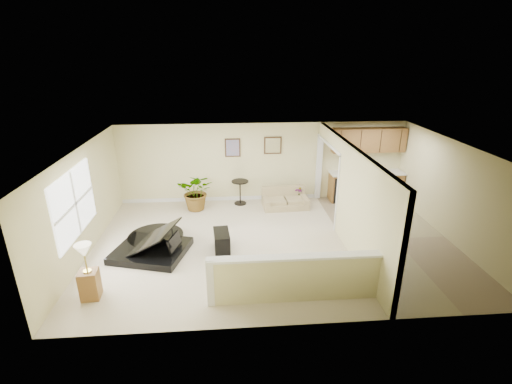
{
  "coord_description": "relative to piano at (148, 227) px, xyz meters",
  "views": [
    {
      "loc": [
        -1.1,
        -8.24,
        4.58
      ],
      "look_at": [
        -0.43,
        0.4,
        1.25
      ],
      "focal_mm": 26.0,
      "sensor_mm": 36.0,
      "label": 1
    }
  ],
  "objects": [
    {
      "name": "piano_bench",
      "position": [
        1.73,
        -0.1,
        -0.4
      ],
      "size": [
        0.42,
        0.75,
        0.48
      ],
      "primitive_type": "cube",
      "rotation": [
        0.0,
        0.0,
        0.08
      ],
      "color": "black",
      "rests_on": "floor"
    },
    {
      "name": "small_plant",
      "position": [
        4.14,
        2.66,
        -0.39
      ],
      "size": [
        0.43,
        0.43,
        0.61
      ],
      "color": "black",
      "rests_on": "floor"
    },
    {
      "name": "left_window",
      "position": [
        -1.44,
        -0.37,
        0.81
      ],
      "size": [
        0.05,
        2.15,
        1.45
      ],
      "primitive_type": "cube",
      "color": "white",
      "rests_on": "left_wall"
    },
    {
      "name": "back_wall",
      "position": [
        3.04,
        3.13,
        0.61
      ],
      "size": [
        9.0,
        0.04,
        2.5
      ],
      "primitive_type": "cube",
      "color": "beige",
      "rests_on": "floor"
    },
    {
      "name": "left_wall",
      "position": [
        -1.46,
        0.13,
        0.61
      ],
      "size": [
        0.04,
        6.0,
        2.5
      ],
      "primitive_type": "cube",
      "color": "beige",
      "rests_on": "floor"
    },
    {
      "name": "floor",
      "position": [
        3.04,
        0.13,
        -0.64
      ],
      "size": [
        9.0,
        9.0,
        0.0
      ],
      "primitive_type": "plane",
      "color": "beige",
      "rests_on": "ground"
    },
    {
      "name": "wall_art_left",
      "position": [
        2.09,
        3.1,
        1.11
      ],
      "size": [
        0.48,
        0.04,
        0.58
      ],
      "color": "#3B2615",
      "rests_on": "back_wall"
    },
    {
      "name": "interior_partition",
      "position": [
        4.84,
        0.39,
        0.57
      ],
      "size": [
        0.18,
        5.99,
        2.5
      ],
      "color": "beige",
      "rests_on": "floor"
    },
    {
      "name": "loveseat",
      "position": [
        3.67,
        2.44,
        -0.35
      ],
      "size": [
        1.41,
        0.85,
        0.79
      ],
      "rotation": [
        0.0,
        0.0,
        0.05
      ],
      "color": "tan",
      "rests_on": "floor"
    },
    {
      "name": "lamp_stand",
      "position": [
        -0.82,
        -1.77,
        -0.14
      ],
      "size": [
        0.37,
        0.37,
        1.18
      ],
      "color": "olive",
      "rests_on": "floor"
    },
    {
      "name": "piano",
      "position": [
        0.0,
        0.0,
        0.0
      ],
      "size": [
        2.2,
        2.2,
        1.54
      ],
      "rotation": [
        0.0,
        0.0,
        -0.27
      ],
      "color": "black",
      "rests_on": "floor"
    },
    {
      "name": "ceiling",
      "position": [
        3.04,
        0.13,
        1.86
      ],
      "size": [
        9.0,
        6.0,
        0.04
      ],
      "primitive_type": "cube",
      "color": "white",
      "rests_on": "back_wall"
    },
    {
      "name": "pony_half_wall",
      "position": [
        3.12,
        -2.17,
        -0.13
      ],
      "size": [
        3.42,
        0.22,
        1.0
      ],
      "color": "beige",
      "rests_on": "floor"
    },
    {
      "name": "front_wall",
      "position": [
        3.04,
        -2.87,
        0.61
      ],
      "size": [
        9.0,
        0.04,
        2.5
      ],
      "primitive_type": "cube",
      "color": "beige",
      "rests_on": "floor"
    },
    {
      "name": "accent_table",
      "position": [
        2.29,
        2.78,
        -0.15
      ],
      "size": [
        0.53,
        0.53,
        0.77
      ],
      "color": "black",
      "rests_on": "floor"
    },
    {
      "name": "kitchen_vinyl",
      "position": [
        6.19,
        0.13,
        -0.64
      ],
      "size": [
        2.7,
        6.0,
        0.01
      ],
      "primitive_type": "cube",
      "color": "gray",
      "rests_on": "floor"
    },
    {
      "name": "right_wall",
      "position": [
        7.54,
        0.13,
        0.61
      ],
      "size": [
        0.04,
        6.0,
        2.5
      ],
      "primitive_type": "cube",
      "color": "beige",
      "rests_on": "floor"
    },
    {
      "name": "wall_mirror",
      "position": [
        3.34,
        3.1,
        1.16
      ],
      "size": [
        0.55,
        0.04,
        0.55
      ],
      "color": "#3B2615",
      "rests_on": "back_wall"
    },
    {
      "name": "palm_plant",
      "position": [
        0.97,
        2.45,
        -0.07
      ],
      "size": [
        1.19,
        1.07,
        1.17
      ],
      "color": "black",
      "rests_on": "floor"
    },
    {
      "name": "kitchen_cabinets",
      "position": [
        6.24,
        2.86,
        0.23
      ],
      "size": [
        2.36,
        0.65,
        2.33
      ],
      "color": "olive",
      "rests_on": "floor"
    }
  ]
}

